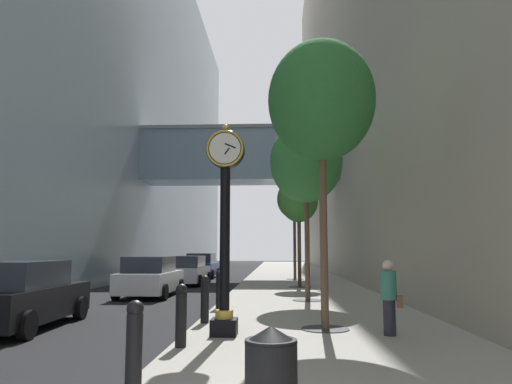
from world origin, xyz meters
The scene contains 19 objects.
ground_plane centered at (0.00, 27.00, 0.00)m, with size 110.00×110.00×0.00m, color black.
sidewalk_right centered at (3.13, 30.00, 0.07)m, with size 6.25×80.00×0.14m, color #9E998E.
building_block_left centered at (-11.66, 30.00, 15.32)m, with size 22.80×80.00×30.75m.
building_block_right centered at (10.75, 30.00, 19.52)m, with size 9.00×80.00×39.04m.
street_clock centered at (0.91, 7.08, 2.66)m, with size 0.84×0.55×4.58m.
bollard_nearest centered at (0.24, 2.91, 0.75)m, with size 0.22×0.22×1.16m.
bollard_second centered at (0.24, 5.84, 0.75)m, with size 0.22×0.22×1.16m.
bollard_third centered at (0.24, 8.77, 0.75)m, with size 0.22×0.22×1.16m.
bollard_fourth centered at (0.24, 11.70, 0.75)m, with size 0.22×0.22×1.16m.
street_tree_near centered at (3.13, 7.97, 5.50)m, with size 2.58×2.58×6.87m.
street_tree_mid_near centered at (3.13, 14.16, 5.18)m, with size 2.68×2.68×6.60m.
street_tree_mid_far centered at (3.13, 20.35, 4.36)m, with size 1.92×1.92×5.37m.
street_tree_far centered at (3.13, 26.54, 5.09)m, with size 2.17×2.17×6.24m.
trash_bin centered at (1.98, 1.66, 0.68)m, with size 0.53×0.53×1.05m.
pedestrian_walking centered at (4.43, 7.23, 0.96)m, with size 0.49×0.40×1.58m.
car_blue_near centered at (-3.20, 29.81, 0.83)m, with size 2.13×4.29×1.71m.
car_white_mid centered at (-3.28, 16.68, 0.81)m, with size 2.12×4.44×1.66m.
car_black_far centered at (-4.29, 8.50, 0.81)m, with size 2.11×4.59×1.66m.
car_silver_trailing centered at (-2.93, 23.30, 0.78)m, with size 2.04×4.53×1.61m.
Camera 1 is at (2.05, -3.16, 1.94)m, focal length 33.18 mm.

